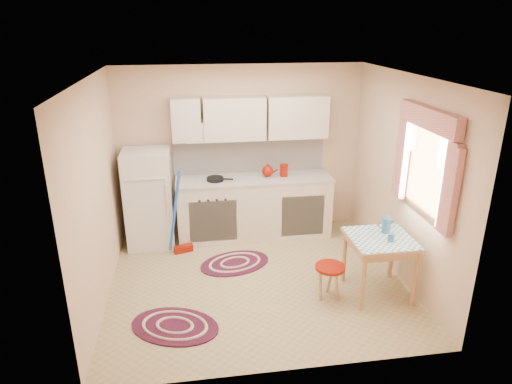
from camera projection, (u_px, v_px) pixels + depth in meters
room_shell at (267, 152)px, 5.42m from camera, size 3.64×3.60×2.52m
fridge at (149, 199)px, 6.46m from camera, size 0.65×0.60×1.40m
broom at (181, 213)px, 6.23m from camera, size 0.30×0.20×1.20m
base_cabinets at (254, 208)px, 6.81m from camera, size 2.25×0.60×0.88m
countertop at (254, 179)px, 6.64m from camera, size 2.27×0.62×0.04m
frying_pan at (215, 179)px, 6.50m from camera, size 0.29×0.29×0.05m
red_kettle at (268, 171)px, 6.63m from camera, size 0.23×0.22×0.18m
red_canister at (284, 171)px, 6.67m from camera, size 0.15×0.15×0.16m
table at (378, 266)px, 5.36m from camera, size 0.72×0.72×0.72m
stool at (329, 282)px, 5.31m from camera, size 0.46×0.46×0.42m
coffee_pot at (387, 223)px, 5.32m from camera, size 0.14×0.12×0.25m
mug at (391, 238)px, 5.13m from camera, size 0.08×0.08×0.10m
rug_center at (235, 263)px, 6.13m from camera, size 1.10×0.89×0.02m
rug_left at (175, 326)px, 4.86m from camera, size 1.15×0.98×0.02m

